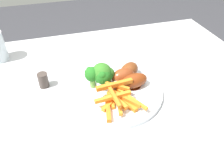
{
  "coord_description": "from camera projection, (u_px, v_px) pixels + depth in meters",
  "views": [
    {
      "loc": [
        0.16,
        0.49,
        1.14
      ],
      "look_at": [
        0.02,
        0.01,
        0.73
      ],
      "focal_mm": 36.38,
      "sensor_mm": 36.0,
      "label": 1
    }
  ],
  "objects": [
    {
      "name": "pepper_shaker",
      "position": [
        43.0,
        80.0,
        0.68
      ],
      "size": [
        0.03,
        0.03,
        0.05
      ],
      "primitive_type": "cylinder",
      "color": "#423833",
      "rests_on": "dining_table"
    },
    {
      "name": "dining_table",
      "position": [
        116.0,
        114.0,
        0.74
      ],
      "size": [
        1.01,
        0.82,
        0.7
      ],
      "color": "#B7B7BC",
      "rests_on": "ground_plane"
    },
    {
      "name": "carrot_fries_pile",
      "position": [
        117.0,
        97.0,
        0.61
      ],
      "size": [
        0.13,
        0.13,
        0.04
      ],
      "color": "orange",
      "rests_on": "dinner_plate"
    },
    {
      "name": "chicken_drumstick_far",
      "position": [
        133.0,
        81.0,
        0.66
      ],
      "size": [
        0.13,
        0.06,
        0.04
      ],
      "color": "#531C0A",
      "rests_on": "dinner_plate"
    },
    {
      "name": "dinner_plate",
      "position": [
        112.0,
        91.0,
        0.66
      ],
      "size": [
        0.29,
        0.29,
        0.01
      ],
      "primitive_type": "cylinder",
      "color": "silver",
      "rests_on": "dining_table"
    },
    {
      "name": "broccoli_floret_back",
      "position": [
        102.0,
        72.0,
        0.65
      ],
      "size": [
        0.07,
        0.06,
        0.07
      ],
      "color": "#8EA54D",
      "rests_on": "dinner_plate"
    },
    {
      "name": "chicken_drumstick_extra",
      "position": [
        122.0,
        77.0,
        0.67
      ],
      "size": [
        0.12,
        0.05,
        0.05
      ],
      "color": "#5B210E",
      "rests_on": "dinner_plate"
    },
    {
      "name": "broccoli_floret_middle",
      "position": [
        92.0,
        75.0,
        0.64
      ],
      "size": [
        0.04,
        0.05,
        0.07
      ],
      "color": "#75AE4E",
      "rests_on": "dinner_plate"
    },
    {
      "name": "broccoli_floret_front",
      "position": [
        103.0,
        76.0,
        0.64
      ],
      "size": [
        0.06,
        0.05,
        0.07
      ],
      "color": "#92BD5C",
      "rests_on": "dinner_plate"
    },
    {
      "name": "chicken_drumstick_near",
      "position": [
        128.0,
        71.0,
        0.69
      ],
      "size": [
        0.11,
        0.1,
        0.05
      ],
      "color": "#4E200E",
      "rests_on": "dinner_plate"
    }
  ]
}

